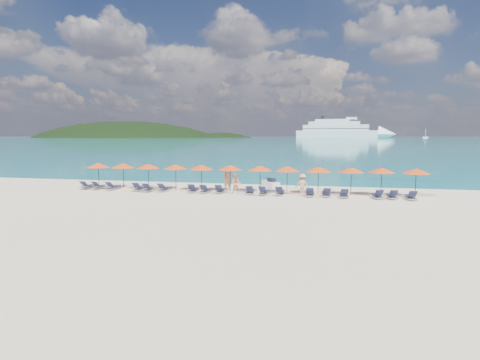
# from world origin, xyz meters

# --- Properties ---
(ground) EXTENTS (1400.00, 1400.00, 0.00)m
(ground) POSITION_xyz_m (0.00, 0.00, 0.00)
(ground) COLOR beige
(sea) EXTENTS (1600.00, 1300.00, 0.01)m
(sea) POSITION_xyz_m (0.00, 660.00, 0.01)
(sea) COLOR #1FA9B2
(sea) RESTS_ON ground
(headland_main) EXTENTS (374.00, 242.00, 126.50)m
(headland_main) POSITION_xyz_m (-300.00, 540.00, -38.00)
(headland_main) COLOR black
(headland_main) RESTS_ON ground
(headland_small) EXTENTS (162.00, 126.00, 85.50)m
(headland_small) POSITION_xyz_m (-150.00, 560.00, -35.00)
(headland_small) COLOR black
(headland_small) RESTS_ON ground
(cruise_ship) EXTENTS (141.68, 49.23, 38.98)m
(cruise_ship) POSITION_xyz_m (31.53, 579.00, 10.14)
(cruise_ship) COLOR white
(cruise_ship) RESTS_ON ground
(sailboat_near) EXTENTS (6.77, 2.26, 12.41)m
(sailboat_near) POSITION_xyz_m (136.20, 560.07, 1.27)
(sailboat_near) COLOR white
(sailboat_near) RESTS_ON ground
(jetski) EXTENTS (1.92, 2.40, 0.82)m
(jetski) POSITION_xyz_m (1.72, 8.18, 0.34)
(jetski) COLOR white
(jetski) RESTS_ON ground
(beachgoer_a) EXTENTS (0.83, 0.69, 1.94)m
(beachgoer_a) POSITION_xyz_m (-1.56, 5.30, 0.97)
(beachgoer_a) COLOR tan
(beachgoer_a) RESTS_ON ground
(beachgoer_b) EXTENTS (0.81, 0.48, 1.64)m
(beachgoer_b) POSITION_xyz_m (-0.46, 3.65, 0.82)
(beachgoer_b) COLOR tan
(beachgoer_b) RESTS_ON ground
(beachgoer_c) EXTENTS (1.13, 0.59, 1.70)m
(beachgoer_c) POSITION_xyz_m (4.81, 3.95, 0.85)
(beachgoer_c) COLOR tan
(beachgoer_c) RESTS_ON ground
(umbrella_0) EXTENTS (2.10, 2.10, 2.28)m
(umbrella_0) POSITION_xyz_m (-13.38, 4.68, 2.02)
(umbrella_0) COLOR black
(umbrella_0) RESTS_ON ground
(umbrella_1) EXTENTS (2.10, 2.10, 2.28)m
(umbrella_1) POSITION_xyz_m (-10.98, 4.76, 2.02)
(umbrella_1) COLOR black
(umbrella_1) RESTS_ON ground
(umbrella_2) EXTENTS (2.10, 2.10, 2.28)m
(umbrella_2) POSITION_xyz_m (-8.55, 4.71, 2.02)
(umbrella_2) COLOR black
(umbrella_2) RESTS_ON ground
(umbrella_3) EXTENTS (2.10, 2.10, 2.28)m
(umbrella_3) POSITION_xyz_m (-6.02, 4.69, 2.02)
(umbrella_3) COLOR black
(umbrella_3) RESTS_ON ground
(umbrella_4) EXTENTS (2.10, 2.10, 2.28)m
(umbrella_4) POSITION_xyz_m (-3.70, 4.69, 2.02)
(umbrella_4) COLOR black
(umbrella_4) RESTS_ON ground
(umbrella_5) EXTENTS (2.10, 2.10, 2.28)m
(umbrella_5) POSITION_xyz_m (-1.24, 4.86, 2.02)
(umbrella_5) COLOR black
(umbrella_5) RESTS_ON ground
(umbrella_6) EXTENTS (2.10, 2.10, 2.28)m
(umbrella_6) POSITION_xyz_m (1.30, 4.82, 2.02)
(umbrella_6) COLOR black
(umbrella_6) RESTS_ON ground
(umbrella_7) EXTENTS (2.10, 2.10, 2.28)m
(umbrella_7) POSITION_xyz_m (3.54, 4.65, 2.02)
(umbrella_7) COLOR black
(umbrella_7) RESTS_ON ground
(umbrella_8) EXTENTS (2.10, 2.10, 2.28)m
(umbrella_8) POSITION_xyz_m (6.00, 4.75, 2.02)
(umbrella_8) COLOR black
(umbrella_8) RESTS_ON ground
(umbrella_9) EXTENTS (2.10, 2.10, 2.28)m
(umbrella_9) POSITION_xyz_m (8.53, 4.68, 2.02)
(umbrella_9) COLOR black
(umbrella_9) RESTS_ON ground
(umbrella_10) EXTENTS (2.10, 2.10, 2.28)m
(umbrella_10) POSITION_xyz_m (10.81, 4.91, 2.02)
(umbrella_10) COLOR black
(umbrella_10) RESTS_ON ground
(umbrella_11) EXTENTS (2.10, 2.10, 2.28)m
(umbrella_11) POSITION_xyz_m (13.26, 4.69, 2.02)
(umbrella_11) COLOR black
(umbrella_11) RESTS_ON ground
(lounger_0) EXTENTS (0.72, 1.73, 0.66)m
(lounger_0) POSITION_xyz_m (-13.85, 3.68, 0.24)
(lounger_0) COLOR silver
(lounger_0) RESTS_ON ground
(lounger_1) EXTENTS (0.77, 1.75, 0.66)m
(lounger_1) POSITION_xyz_m (-12.74, 3.72, 0.24)
(lounger_1) COLOR silver
(lounger_1) RESTS_ON ground
(lounger_2) EXTENTS (0.72, 1.73, 0.66)m
(lounger_2) POSITION_xyz_m (-11.45, 3.74, 0.24)
(lounger_2) COLOR silver
(lounger_2) RESTS_ON ground
(lounger_3) EXTENTS (0.64, 1.71, 0.66)m
(lounger_3) POSITION_xyz_m (-8.93, 3.62, 0.24)
(lounger_3) COLOR silver
(lounger_3) RESTS_ON ground
(lounger_4) EXTENTS (0.63, 1.70, 0.66)m
(lounger_4) POSITION_xyz_m (-7.92, 3.37, 0.24)
(lounger_4) COLOR silver
(lounger_4) RESTS_ON ground
(lounger_5) EXTENTS (0.72, 1.73, 0.66)m
(lounger_5) POSITION_xyz_m (-6.67, 3.65, 0.24)
(lounger_5) COLOR silver
(lounger_5) RESTS_ON ground
(lounger_6) EXTENTS (0.75, 1.74, 0.66)m
(lounger_6) POSITION_xyz_m (-4.11, 3.69, 0.24)
(lounger_6) COLOR silver
(lounger_6) RESTS_ON ground
(lounger_7) EXTENTS (0.64, 1.71, 0.66)m
(lounger_7) POSITION_xyz_m (-3.04, 3.59, 0.24)
(lounger_7) COLOR silver
(lounger_7) RESTS_ON ground
(lounger_8) EXTENTS (0.69, 1.73, 0.66)m
(lounger_8) POSITION_xyz_m (-1.83, 3.73, 0.24)
(lounger_8) COLOR silver
(lounger_8) RESTS_ON ground
(lounger_9) EXTENTS (0.78, 1.75, 0.66)m
(lounger_9) POSITION_xyz_m (0.68, 3.63, 0.24)
(lounger_9) COLOR silver
(lounger_9) RESTS_ON ground
(lounger_10) EXTENTS (0.74, 1.74, 0.66)m
(lounger_10) POSITION_xyz_m (1.82, 3.50, 0.24)
(lounger_10) COLOR silver
(lounger_10) RESTS_ON ground
(lounger_11) EXTENTS (0.69, 1.72, 0.66)m
(lounger_11) POSITION_xyz_m (3.10, 3.65, 0.24)
(lounger_11) COLOR silver
(lounger_11) RESTS_ON ground
(lounger_12) EXTENTS (0.62, 1.70, 0.66)m
(lounger_12) POSITION_xyz_m (5.44, 3.48, 0.24)
(lounger_12) COLOR silver
(lounger_12) RESTS_ON ground
(lounger_13) EXTENTS (0.77, 1.75, 0.66)m
(lounger_13) POSITION_xyz_m (6.65, 3.67, 0.24)
(lounger_13) COLOR silver
(lounger_13) RESTS_ON ground
(lounger_14) EXTENTS (0.66, 1.72, 0.66)m
(lounger_14) POSITION_xyz_m (7.97, 3.44, 0.24)
(lounger_14) COLOR silver
(lounger_14) RESTS_ON ground
(lounger_15) EXTENTS (0.79, 1.75, 0.66)m
(lounger_15) POSITION_xyz_m (10.40, 3.55, 0.24)
(lounger_15) COLOR silver
(lounger_15) RESTS_ON ground
(lounger_16) EXTENTS (0.70, 1.73, 0.66)m
(lounger_16) POSITION_xyz_m (11.43, 3.59, 0.24)
(lounger_16) COLOR silver
(lounger_16) RESTS_ON ground
(lounger_17) EXTENTS (0.71, 1.73, 0.66)m
(lounger_17) POSITION_xyz_m (12.71, 3.45, 0.24)
(lounger_17) COLOR silver
(lounger_17) RESTS_ON ground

